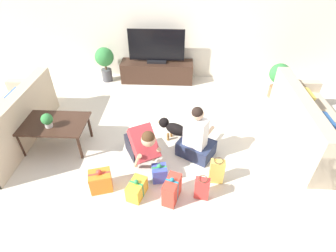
{
  "coord_description": "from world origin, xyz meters",
  "views": [
    {
      "loc": [
        0.3,
        -3.11,
        2.88
      ],
      "look_at": [
        0.15,
        0.03,
        0.45
      ],
      "focal_mm": 28.0,
      "sensor_mm": 36.0,
      "label": 1
    }
  ],
  "objects_px": {
    "person_sitting": "(196,139)",
    "gift_bag_a": "(202,188)",
    "gift_box_a": "(137,189)",
    "potted_plant_corner_right": "(279,77)",
    "gift_box_d": "(159,173)",
    "tabletop_plant": "(47,120)",
    "tv_console": "(157,71)",
    "coffee_table": "(53,125)",
    "potted_plant_back_left": "(105,60)",
    "dog": "(173,128)",
    "gift_box_b": "(172,190)",
    "tv": "(156,48)",
    "sofa_right": "(310,126)",
    "gift_box_c": "(101,181)",
    "sofa_left": "(9,125)",
    "person_kneeling": "(142,145)",
    "gift_bag_b": "(217,171)"
  },
  "relations": [
    {
      "from": "potted_plant_back_left",
      "to": "gift_box_a",
      "type": "distance_m",
      "value": 3.42
    },
    {
      "from": "tv",
      "to": "gift_box_a",
      "type": "bearing_deg",
      "value": -90.14
    },
    {
      "from": "sofa_left",
      "to": "potted_plant_corner_right",
      "type": "relative_size",
      "value": 2.87
    },
    {
      "from": "gift_box_c",
      "to": "gift_bag_a",
      "type": "distance_m",
      "value": 1.35
    },
    {
      "from": "tv",
      "to": "person_sitting",
      "type": "xyz_separation_m",
      "value": [
        0.79,
        -2.44,
        -0.46
      ]
    },
    {
      "from": "tv_console",
      "to": "person_sitting",
      "type": "distance_m",
      "value": 2.56
    },
    {
      "from": "gift_box_b",
      "to": "gift_box_d",
      "type": "xyz_separation_m",
      "value": [
        -0.18,
        0.32,
        -0.05
      ]
    },
    {
      "from": "tv_console",
      "to": "gift_box_d",
      "type": "bearing_deg",
      "value": -84.8
    },
    {
      "from": "gift_box_c",
      "to": "gift_box_d",
      "type": "relative_size",
      "value": 1.2
    },
    {
      "from": "sofa_right",
      "to": "gift_box_a",
      "type": "height_order",
      "value": "sofa_right"
    },
    {
      "from": "person_sitting",
      "to": "gift_bag_a",
      "type": "bearing_deg",
      "value": 123.87
    },
    {
      "from": "gift_box_d",
      "to": "gift_box_c",
      "type": "bearing_deg",
      "value": -165.48
    },
    {
      "from": "tv_console",
      "to": "tabletop_plant",
      "type": "height_order",
      "value": "tabletop_plant"
    },
    {
      "from": "tv_console",
      "to": "potted_plant_back_left",
      "type": "xyz_separation_m",
      "value": [
        -1.15,
        -0.05,
        0.27
      ]
    },
    {
      "from": "tv_console",
      "to": "gift_box_d",
      "type": "height_order",
      "value": "tv_console"
    },
    {
      "from": "sofa_left",
      "to": "sofa_right",
      "type": "height_order",
      "value": "same"
    },
    {
      "from": "sofa_left",
      "to": "gift_box_b",
      "type": "height_order",
      "value": "sofa_left"
    },
    {
      "from": "potted_plant_corner_right",
      "to": "dog",
      "type": "xyz_separation_m",
      "value": [
        -2.07,
        -1.48,
        -0.21
      ]
    },
    {
      "from": "person_sitting",
      "to": "tabletop_plant",
      "type": "height_order",
      "value": "person_sitting"
    },
    {
      "from": "coffee_table",
      "to": "gift_box_d",
      "type": "xyz_separation_m",
      "value": [
        1.69,
        -0.63,
        -0.3
      ]
    },
    {
      "from": "gift_box_a",
      "to": "gift_box_b",
      "type": "relative_size",
      "value": 0.89
    },
    {
      "from": "person_sitting",
      "to": "gift_box_d",
      "type": "xyz_separation_m",
      "value": [
        -0.52,
        -0.52,
        -0.2
      ]
    },
    {
      "from": "potted_plant_corner_right",
      "to": "gift_box_c",
      "type": "bearing_deg",
      "value": -139.53
    },
    {
      "from": "gift_box_d",
      "to": "tabletop_plant",
      "type": "height_order",
      "value": "tabletop_plant"
    },
    {
      "from": "sofa_right",
      "to": "tv",
      "type": "height_order",
      "value": "tv"
    },
    {
      "from": "sofa_left",
      "to": "gift_box_a",
      "type": "bearing_deg",
      "value": 64.82
    },
    {
      "from": "sofa_right",
      "to": "gift_box_c",
      "type": "xyz_separation_m",
      "value": [
        -3.15,
        -1.17,
        -0.15
      ]
    },
    {
      "from": "person_kneeling",
      "to": "dog",
      "type": "bearing_deg",
      "value": 23.08
    },
    {
      "from": "tv",
      "to": "gift_box_a",
      "type": "relative_size",
      "value": 3.43
    },
    {
      "from": "tv_console",
      "to": "potted_plant_back_left",
      "type": "bearing_deg",
      "value": -177.51
    },
    {
      "from": "gift_box_d",
      "to": "gift_bag_b",
      "type": "distance_m",
      "value": 0.79
    },
    {
      "from": "potted_plant_back_left",
      "to": "gift_bag_a",
      "type": "relative_size",
      "value": 2.17
    },
    {
      "from": "gift_box_c",
      "to": "gift_box_d",
      "type": "xyz_separation_m",
      "value": [
        0.78,
        0.2,
        -0.03
      ]
    },
    {
      "from": "dog",
      "to": "gift_box_b",
      "type": "bearing_deg",
      "value": 29.13
    },
    {
      "from": "coffee_table",
      "to": "person_kneeling",
      "type": "relative_size",
      "value": 1.27
    },
    {
      "from": "tv_console",
      "to": "tv",
      "type": "distance_m",
      "value": 0.55
    },
    {
      "from": "tv",
      "to": "person_sitting",
      "type": "height_order",
      "value": "tv"
    },
    {
      "from": "gift_box_c",
      "to": "gift_box_d",
      "type": "height_order",
      "value": "gift_box_c"
    },
    {
      "from": "person_sitting",
      "to": "potted_plant_corner_right",
      "type": "bearing_deg",
      "value": -102.98
    },
    {
      "from": "potted_plant_back_left",
      "to": "person_sitting",
      "type": "bearing_deg",
      "value": -50.92
    },
    {
      "from": "gift_bag_b",
      "to": "coffee_table",
      "type": "bearing_deg",
      "value": 165.85
    },
    {
      "from": "gift_box_a",
      "to": "potted_plant_corner_right",
      "type": "bearing_deg",
      "value": 46.58
    },
    {
      "from": "sofa_right",
      "to": "person_sitting",
      "type": "distance_m",
      "value": 1.91
    },
    {
      "from": "coffee_table",
      "to": "potted_plant_back_left",
      "type": "xyz_separation_m",
      "value": [
        0.27,
        2.28,
        0.07
      ]
    },
    {
      "from": "sofa_right",
      "to": "tv_console",
      "type": "distance_m",
      "value": 3.31
    },
    {
      "from": "sofa_left",
      "to": "gift_box_b",
      "type": "xyz_separation_m",
      "value": [
        2.68,
        -1.08,
        -0.13
      ]
    },
    {
      "from": "potted_plant_back_left",
      "to": "dog",
      "type": "relative_size",
      "value": 1.42
    },
    {
      "from": "gift_box_d",
      "to": "tabletop_plant",
      "type": "bearing_deg",
      "value": 162.59
    },
    {
      "from": "sofa_right",
      "to": "gift_box_a",
      "type": "xyz_separation_m",
      "value": [
        -2.65,
        -1.25,
        -0.18
      ]
    },
    {
      "from": "potted_plant_corner_right",
      "to": "sofa_right",
      "type": "bearing_deg",
      "value": -84.03
    }
  ]
}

